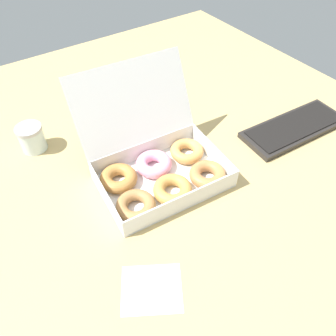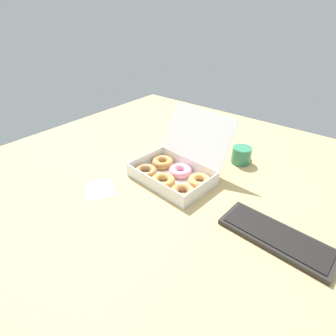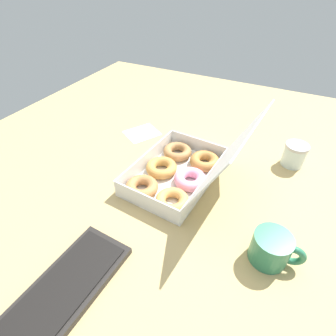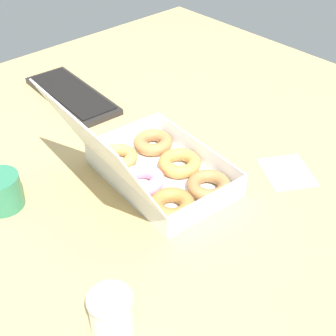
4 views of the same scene
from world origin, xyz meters
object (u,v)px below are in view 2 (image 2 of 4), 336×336
donut_box (174,171)px  coffee_mug (242,155)px  glass_jar (174,132)px  keyboard (276,237)px

donut_box → coffee_mug: 36.02cm
donut_box → glass_jar: bearing=128.0°
donut_box → glass_jar: size_ratio=4.46×
coffee_mug → glass_jar: 42.20cm
coffee_mug → keyboard: bearing=-51.3°
donut_box → coffee_mug: (16.94, 31.78, 0.71)cm
keyboard → coffee_mug: 50.31cm
keyboard → glass_jar: size_ratio=4.49×
keyboard → glass_jar: bearing=151.6°
donut_box → coffee_mug: donut_box is taller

